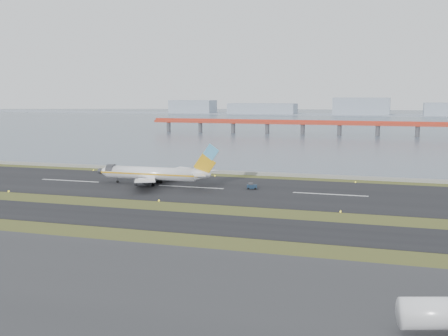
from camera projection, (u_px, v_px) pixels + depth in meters
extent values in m
plane|color=#3B4B1A|center=(146.00, 207.00, 133.93)|extent=(1000.00, 1000.00, 0.00)
cube|color=black|center=(123.00, 217.00, 122.57)|extent=(1000.00, 18.00, 0.10)
cube|color=black|center=(191.00, 187.00, 162.31)|extent=(1000.00, 45.00, 0.10)
cube|color=gray|center=(222.00, 172.00, 190.63)|extent=(1000.00, 2.50, 1.00)
cube|color=#465665|center=(341.00, 120.00, 569.17)|extent=(1400.00, 800.00, 1.30)
cube|color=#B3321E|center=(340.00, 124.00, 363.57)|extent=(260.00, 5.00, 1.60)
cube|color=#B3321E|center=(340.00, 122.00, 363.38)|extent=(260.00, 0.40, 1.40)
cylinder|color=#4C4C51|center=(200.00, 128.00, 392.56)|extent=(2.80, 2.80, 7.00)
cylinder|color=#4C4C51|center=(339.00, 131.00, 364.17)|extent=(2.80, 2.80, 7.00)
cube|color=#99A5B5|center=(353.00, 115.00, 720.56)|extent=(1400.00, 80.00, 1.00)
cube|color=#99A5B5|center=(193.00, 107.00, 784.44)|extent=(60.00, 35.00, 18.00)
cube|color=#99A5B5|center=(262.00, 109.00, 755.13)|extent=(90.00, 35.00, 14.00)
cube|color=#99A5B5|center=(362.00, 106.00, 716.16)|extent=(70.00, 35.00, 22.00)
cylinder|color=white|center=(151.00, 173.00, 166.06)|extent=(28.00, 3.80, 3.80)
cone|color=white|center=(104.00, 171.00, 170.67)|extent=(3.20, 3.80, 3.80)
cone|color=white|center=(202.00, 175.00, 161.23)|extent=(5.00, 3.80, 3.80)
cube|color=gold|center=(148.00, 174.00, 164.24)|extent=(31.00, 0.06, 0.45)
cube|color=gold|center=(153.00, 172.00, 167.87)|extent=(31.00, 0.06, 0.45)
cube|color=white|center=(145.00, 180.00, 157.46)|extent=(11.31, 15.89, 1.66)
cube|color=white|center=(169.00, 172.00, 173.54)|extent=(11.31, 15.89, 1.66)
cylinder|color=#36363B|center=(144.00, 183.00, 160.48)|extent=(4.20, 2.10, 2.10)
cylinder|color=#36363B|center=(161.00, 177.00, 171.84)|extent=(4.20, 2.10, 2.10)
cube|color=gold|center=(205.00, 165.00, 160.61)|extent=(6.80, 0.35, 6.85)
cube|color=#4EA8DF|center=(211.00, 152.00, 159.56)|extent=(4.85, 0.37, 4.90)
cube|color=white|center=(199.00, 175.00, 157.48)|extent=(5.64, 6.80, 0.22)
cube|color=white|center=(207.00, 171.00, 164.67)|extent=(5.64, 6.80, 0.22)
cylinder|color=black|center=(118.00, 182.00, 169.71)|extent=(0.80, 0.28, 0.80)
cylinder|color=black|center=(151.00, 185.00, 163.35)|extent=(1.00, 0.38, 1.00)
cylinder|color=black|center=(159.00, 182.00, 168.65)|extent=(1.00, 0.38, 1.00)
cube|color=#15273B|center=(252.00, 187.00, 158.75)|extent=(3.16, 2.23, 1.07)
cube|color=#36363B|center=(251.00, 184.00, 158.68)|extent=(1.53, 1.59, 0.63)
cylinder|color=black|center=(248.00, 189.00, 158.18)|extent=(0.67, 0.41, 0.63)
cylinder|color=black|center=(248.00, 188.00, 159.59)|extent=(0.67, 0.41, 0.63)
cylinder|color=black|center=(255.00, 189.00, 158.04)|extent=(0.67, 0.41, 0.63)
cylinder|color=black|center=(255.00, 188.00, 159.46)|extent=(0.67, 0.41, 0.63)
cylinder|color=white|center=(445.00, 313.00, 62.53)|extent=(10.62, 6.46, 3.60)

